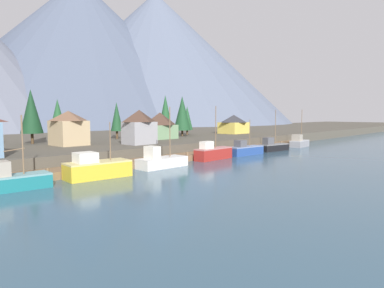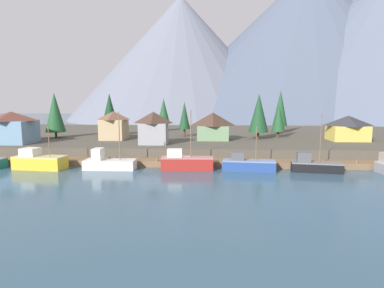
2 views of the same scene
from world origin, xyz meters
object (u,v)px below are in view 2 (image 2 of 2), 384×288
fishing_boat_black (315,165)px  house_grey (154,128)px  fishing_boat_white (109,163)px  conifer_back_left (280,108)px  fishing_boat_blue (248,164)px  house_yellow (348,128)px  conifer_mid_left (164,111)px  house_tan (114,125)px  conifer_centre (279,118)px  fishing_boat_yellow (39,161)px  conifer_mid_right (184,115)px  house_green (213,126)px  conifer_near_right (110,111)px  conifer_back_right (259,113)px  conifer_near_left (55,112)px  fishing_boat_red (186,162)px  house_blue (12,127)px

fishing_boat_black → house_grey: (-27.17, 12.05, 4.72)m
fishing_boat_white → conifer_back_left: 51.48m
fishing_boat_blue → house_yellow: size_ratio=1.08×
house_grey → conifer_mid_left: conifer_mid_left is taller
house_tan → conifer_centre: (36.74, 6.39, 1.32)m
fishing_boat_yellow → conifer_centre: size_ratio=1.11×
conifer_back_left → conifer_centre: conifer_back_left is taller
fishing_boat_yellow → fishing_boat_blue: bearing=7.0°
conifer_mid_left → conifer_mid_right: size_ratio=1.11×
fishing_boat_black → house_green: (-15.62, 19.48, 4.52)m
house_grey → conifer_mid_left: (-2.13, 28.23, 2.24)m
house_green → conifer_mid_left: size_ratio=0.76×
fishing_boat_blue → fishing_boat_black: (10.26, -0.16, -0.03)m
fishing_boat_black → house_grey: 30.09m
conifer_near_right → conifer_back_right: size_ratio=1.02×
conifer_near_left → conifer_back_right: bearing=1.4°
fishing_boat_red → fishing_boat_black: 19.96m
fishing_boat_blue → house_tan: (-26.95, 19.23, 4.59)m
house_tan → conifer_mid_left: 22.46m
fishing_boat_red → conifer_near_left: size_ratio=0.93×
house_tan → conifer_near_left: (-14.10, 2.08, 2.67)m
fishing_boat_blue → conifer_back_right: size_ratio=0.84×
conifer_mid_left → house_blue: bearing=-132.5°
conifer_mid_right → fishing_boat_red: bearing=-84.8°
house_blue → conifer_centre: (54.92, 14.02, 1.24)m
fishing_boat_yellow → fishing_boat_red: 23.71m
house_blue → conifer_back_right: 51.10m
conifer_mid_right → conifer_centre: 21.87m
fishing_boat_blue → conifer_centre: (9.79, 25.62, 5.92)m
fishing_boat_red → fishing_boat_black: bearing=-3.3°
fishing_boat_white → fishing_boat_blue: fishing_boat_white is taller
fishing_boat_yellow → house_yellow: size_ratio=1.08×
conifer_back_left → fishing_boat_yellow: bearing=-140.6°
house_yellow → conifer_near_left: 64.34m
conifer_near_right → fishing_boat_yellow: bearing=-96.5°
fishing_boat_red → conifer_mid_right: 26.84m
fishing_boat_yellow → conifer_centre: (43.18, 26.14, 5.68)m
fishing_boat_yellow → house_yellow: house_yellow is taller
fishing_boat_red → conifer_near_right: bearing=125.3°
fishing_boat_black → fishing_boat_red: bearing=-172.5°
house_green → conifer_back_left: (17.86, 17.92, 3.40)m
house_tan → conifer_mid_right: bearing=25.2°
fishing_boat_blue → conifer_back_right: (4.75, 22.42, 7.17)m
fishing_boat_black → conifer_mid_left: (-29.29, 40.28, 6.96)m
fishing_boat_white → house_green: (16.80, 19.32, 4.51)m
fishing_boat_white → fishing_boat_red: fishing_boat_red is taller
fishing_boat_white → house_grey: (5.26, 11.90, 4.72)m
fishing_boat_yellow → fishing_boat_red: fishing_boat_red is taller
fishing_boat_red → conifer_back_right: bearing=54.8°
house_green → conifer_near_right: conifer_near_right is taller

